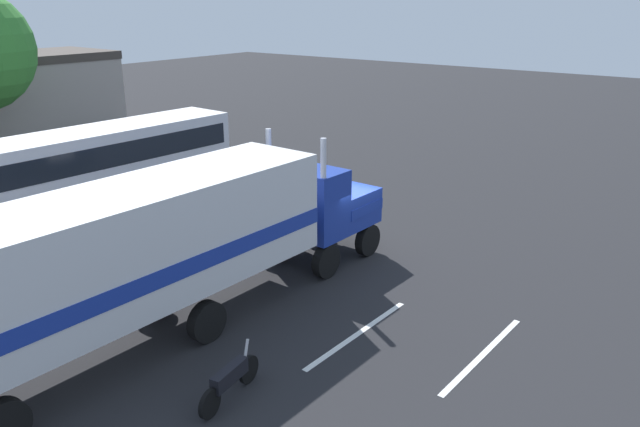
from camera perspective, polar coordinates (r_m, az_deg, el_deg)
The scene contains 7 objects.
ground_plane at distance 21.58m, azimuth 1.72°, elevation -3.74°, with size 120.00×120.00×0.00m, color #232326.
lane_stripe_near at distance 16.76m, azimuth 3.47°, elevation -10.91°, with size 4.40×0.16×0.01m, color silver.
lane_stripe_mid at distance 16.37m, azimuth 14.64°, elevation -12.36°, with size 4.40×0.16×0.01m, color silver.
semi_truck at distance 16.47m, azimuth -12.94°, elevation -2.23°, with size 14.25×3.06×4.50m.
person_bystander at distance 19.76m, azimuth -15.26°, elevation -3.87°, with size 0.38×0.48×1.63m.
parked_bus at distance 27.23m, azimuth -18.71°, elevation 4.70°, with size 11.12×3.13×3.40m.
motorcycle at distance 14.26m, azimuth -8.21°, elevation -14.77°, with size 2.10×0.42×1.12m.
Camera 1 is at (-16.33, -11.34, 8.39)m, focal length 35.07 mm.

